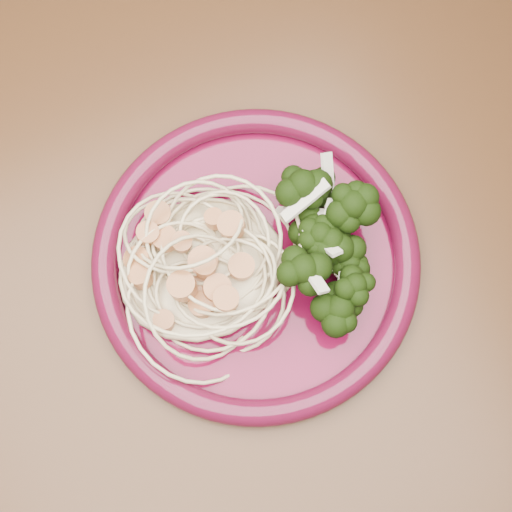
{
  "coord_description": "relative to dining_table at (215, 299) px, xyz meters",
  "views": [
    {
      "loc": [
        -0.03,
        -0.17,
        1.36
      ],
      "look_at": [
        0.04,
        -0.01,
        0.77
      ],
      "focal_mm": 50.0,
      "sensor_mm": 36.0,
      "label": 1
    }
  ],
  "objects": [
    {
      "name": "dining_table",
      "position": [
        0.0,
        0.0,
        0.0
      ],
      "size": [
        1.2,
        0.8,
        0.75
      ],
      "color": "#472814",
      "rests_on": "ground"
    },
    {
      "name": "dinner_plate",
      "position": [
        0.04,
        -0.01,
        0.11
      ],
      "size": [
        0.35,
        0.35,
        0.02
      ],
      "rotation": [
        0.0,
        0.0,
        -0.24
      ],
      "color": "#540721",
      "rests_on": "dining_table"
    },
    {
      "name": "spaghetti_pile",
      "position": [
        -0.0,
        0.0,
        0.12
      ],
      "size": [
        0.17,
        0.16,
        0.03
      ],
      "primitive_type": "ellipsoid",
      "rotation": [
        0.0,
        0.0,
        -0.24
      ],
      "color": "beige",
      "rests_on": "dinner_plate"
    },
    {
      "name": "scallop_cluster",
      "position": [
        -0.0,
        0.0,
        0.16
      ],
      "size": [
        0.15,
        0.15,
        0.04
      ],
      "primitive_type": null,
      "rotation": [
        0.0,
        0.0,
        -0.24
      ],
      "color": "#C17A45",
      "rests_on": "spaghetti_pile"
    },
    {
      "name": "broccoli_pile",
      "position": [
        0.1,
        -0.02,
        0.13
      ],
      "size": [
        0.12,
        0.16,
        0.05
      ],
      "primitive_type": "ellipsoid",
      "rotation": [
        0.0,
        0.0,
        -0.24
      ],
      "color": "black",
      "rests_on": "dinner_plate"
    },
    {
      "name": "onion_garnish",
      "position": [
        0.1,
        -0.02,
        0.16
      ],
      "size": [
        0.08,
        0.1,
        0.05
      ],
      "primitive_type": null,
      "rotation": [
        0.0,
        0.0,
        -0.24
      ],
      "color": "beige",
      "rests_on": "broccoli_pile"
    }
  ]
}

